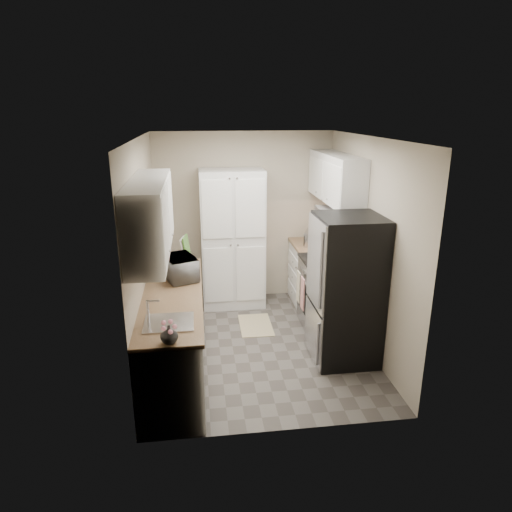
# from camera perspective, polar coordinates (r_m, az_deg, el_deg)

# --- Properties ---
(ground) EXTENTS (3.20, 3.20, 0.00)m
(ground) POSITION_cam_1_polar(r_m,az_deg,el_deg) (5.77, 0.33, -11.02)
(ground) COLOR #56514C
(ground) RESTS_ON ground
(room_shell) EXTENTS (2.64, 3.24, 2.52)m
(room_shell) POSITION_cam_1_polar(r_m,az_deg,el_deg) (5.17, 0.17, 4.89)
(room_shell) COLOR #B6A993
(room_shell) RESTS_ON ground
(pantry_cabinet) EXTENTS (0.90, 0.55, 2.00)m
(pantry_cabinet) POSITION_cam_1_polar(r_m,az_deg,el_deg) (6.59, -2.95, 2.10)
(pantry_cabinet) COLOR silver
(pantry_cabinet) RESTS_ON ground
(base_cabinet_left) EXTENTS (0.60, 2.30, 0.88)m
(base_cabinet_left) POSITION_cam_1_polar(r_m,az_deg,el_deg) (5.15, -10.12, -9.56)
(base_cabinet_left) COLOR silver
(base_cabinet_left) RESTS_ON ground
(countertop_left) EXTENTS (0.63, 2.33, 0.04)m
(countertop_left) POSITION_cam_1_polar(r_m,az_deg,el_deg) (4.96, -10.41, -4.83)
(countertop_left) COLOR #846647
(countertop_left) RESTS_ON base_cabinet_left
(base_cabinet_right) EXTENTS (0.60, 0.80, 0.88)m
(base_cabinet_right) POSITION_cam_1_polar(r_m,az_deg,el_deg) (6.84, 7.21, -2.37)
(base_cabinet_right) COLOR silver
(base_cabinet_right) RESTS_ON ground
(countertop_right) EXTENTS (0.63, 0.83, 0.04)m
(countertop_right) POSITION_cam_1_polar(r_m,az_deg,el_deg) (6.69, 7.36, 1.33)
(countertop_right) COLOR #846647
(countertop_right) RESTS_ON base_cabinet_right
(electric_range) EXTENTS (0.71, 0.78, 1.13)m
(electric_range) POSITION_cam_1_polar(r_m,az_deg,el_deg) (6.10, 8.96, -4.61)
(electric_range) COLOR #B7B7BC
(electric_range) RESTS_ON ground
(refrigerator) EXTENTS (0.70, 0.72, 1.70)m
(refrigerator) POSITION_cam_1_polar(r_m,az_deg,el_deg) (5.25, 11.21, -4.17)
(refrigerator) COLOR #B7B7BC
(refrigerator) RESTS_ON ground
(microwave) EXTENTS (0.48, 0.57, 0.27)m
(microwave) POSITION_cam_1_polar(r_m,az_deg,el_deg) (5.31, -9.47, -1.47)
(microwave) COLOR #BABBC0
(microwave) RESTS_ON countertop_left
(wine_bottle) EXTENTS (0.07, 0.07, 0.26)m
(wine_bottle) POSITION_cam_1_polar(r_m,az_deg,el_deg) (5.75, -11.62, -0.10)
(wine_bottle) COLOR black
(wine_bottle) RESTS_ON countertop_left
(flower_vase) EXTENTS (0.20, 0.20, 0.16)m
(flower_vase) POSITION_cam_1_polar(r_m,az_deg,el_deg) (3.93, -10.81, -9.61)
(flower_vase) COLOR white
(flower_vase) RESTS_ON countertop_left
(cutting_board) EXTENTS (0.07, 0.25, 0.32)m
(cutting_board) POSITION_cam_1_polar(r_m,az_deg,el_deg) (5.96, -8.66, 0.99)
(cutting_board) COLOR #477F31
(cutting_board) RESTS_ON countertop_left
(toaster_oven) EXTENTS (0.39, 0.44, 0.21)m
(toaster_oven) POSITION_cam_1_polar(r_m,az_deg,el_deg) (6.62, 7.43, 2.25)
(toaster_oven) COLOR #B8B7BC
(toaster_oven) RESTS_ON countertop_right
(fruit_basket) EXTENTS (0.27, 0.27, 0.10)m
(fruit_basket) POSITION_cam_1_polar(r_m,az_deg,el_deg) (6.60, 7.70, 3.55)
(fruit_basket) COLOR #FF3800
(fruit_basket) RESTS_ON toaster_oven
(kitchen_mat) EXTENTS (0.43, 0.69, 0.01)m
(kitchen_mat) POSITION_cam_1_polar(r_m,az_deg,el_deg) (6.24, -0.05, -8.63)
(kitchen_mat) COLOR #C3B186
(kitchen_mat) RESTS_ON ground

